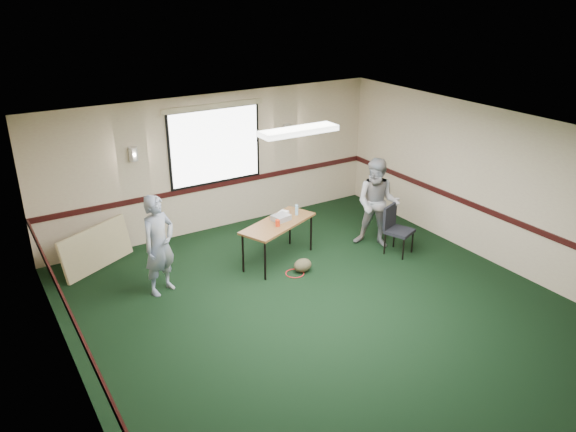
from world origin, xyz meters
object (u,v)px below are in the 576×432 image
folding_table (278,225)px  projector (281,218)px  person_right (377,203)px  person_left (159,245)px  conference_chair (395,226)px

folding_table → projector: projector is taller
projector → person_right: (1.79, -0.46, 0.05)m
person_right → projector: bearing=-146.1°
person_left → folding_table: bearing=-25.0°
person_right → conference_chair: bearing=-26.8°
conference_chair → person_left: 4.22m
folding_table → projector: bearing=9.4°
conference_chair → person_right: person_right is taller
conference_chair → person_right: size_ratio=0.53×
folding_table → person_right: 1.93m
person_left → projector: bearing=-23.4°
projector → conference_chair: conference_chair is taller
folding_table → person_left: 2.13m
projector → person_left: (-2.22, 0.00, 0.03)m
person_left → person_right: 4.04m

